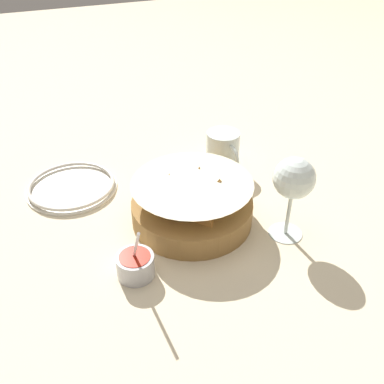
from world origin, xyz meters
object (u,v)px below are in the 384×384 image
(food_basket, at_px, (193,204))
(wine_glass, at_px, (294,181))
(beer_mug, at_px, (223,152))
(sauce_cup, at_px, (135,264))
(side_plate, at_px, (72,186))

(food_basket, xyz_separation_m, wine_glass, (0.11, 0.14, 0.08))
(food_basket, bearing_deg, beer_mug, 136.83)
(wine_glass, distance_m, beer_mug, 0.27)
(sauce_cup, height_order, beer_mug, sauce_cup)
(food_basket, distance_m, beer_mug, 0.21)
(food_basket, xyz_separation_m, beer_mug, (-0.15, 0.14, 0.00))
(food_basket, distance_m, sauce_cup, 0.17)
(food_basket, height_order, sauce_cup, sauce_cup)
(wine_glass, xyz_separation_m, side_plate, (-0.31, -0.34, -0.11))
(side_plate, bearing_deg, wine_glass, 47.60)
(sauce_cup, bearing_deg, beer_mug, 130.60)
(food_basket, height_order, beer_mug, food_basket)
(beer_mug, bearing_deg, sauce_cup, -49.40)
(beer_mug, relative_size, side_plate, 0.58)
(sauce_cup, distance_m, side_plate, 0.30)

